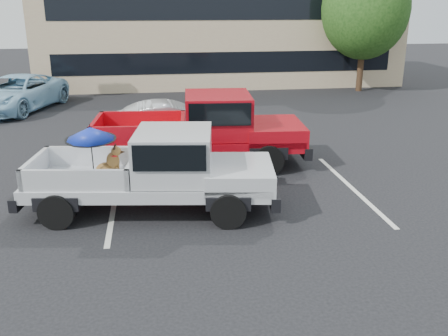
{
  "coord_description": "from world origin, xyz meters",
  "views": [
    {
      "loc": [
        -1.98,
        -9.42,
        4.56
      ],
      "look_at": [
        -0.59,
        0.23,
        1.3
      ],
      "focal_mm": 40.0,
      "sensor_mm": 36.0,
      "label": 1
    }
  ],
  "objects_px": {
    "silver_pickup": "(164,167)",
    "red_pickup": "(211,127)",
    "silver_sedan": "(172,123)",
    "tree_right": "(365,9)",
    "blue_suv": "(16,93)",
    "tree_back": "(272,4)"
  },
  "relations": [
    {
      "from": "silver_pickup",
      "to": "red_pickup",
      "type": "xyz_separation_m",
      "value": [
        1.46,
        3.24,
        0.09
      ]
    },
    {
      "from": "red_pickup",
      "to": "silver_sedan",
      "type": "bearing_deg",
      "value": 117.36
    },
    {
      "from": "tree_right",
      "to": "blue_suv",
      "type": "relative_size",
      "value": 1.24
    },
    {
      "from": "silver_pickup",
      "to": "silver_sedan",
      "type": "relative_size",
      "value": 1.38
    },
    {
      "from": "tree_right",
      "to": "silver_sedan",
      "type": "distance_m",
      "value": 14.25
    },
    {
      "from": "silver_pickup",
      "to": "red_pickup",
      "type": "height_order",
      "value": "red_pickup"
    },
    {
      "from": "silver_pickup",
      "to": "silver_sedan",
      "type": "bearing_deg",
      "value": 93.49
    },
    {
      "from": "silver_pickup",
      "to": "red_pickup",
      "type": "distance_m",
      "value": 3.55
    },
    {
      "from": "tree_right",
      "to": "silver_sedan",
      "type": "xyz_separation_m",
      "value": [
        -10.38,
        -9.11,
        -3.5
      ]
    },
    {
      "from": "silver_pickup",
      "to": "blue_suv",
      "type": "xyz_separation_m",
      "value": [
        -6.05,
        12.04,
        -0.29
      ]
    },
    {
      "from": "tree_back",
      "to": "silver_sedan",
      "type": "bearing_deg",
      "value": -113.34
    },
    {
      "from": "tree_right",
      "to": "blue_suv",
      "type": "height_order",
      "value": "tree_right"
    },
    {
      "from": "red_pickup",
      "to": "blue_suv",
      "type": "relative_size",
      "value": 1.18
    },
    {
      "from": "red_pickup",
      "to": "silver_pickup",
      "type": "bearing_deg",
      "value": -110.12
    },
    {
      "from": "tree_right",
      "to": "silver_sedan",
      "type": "height_order",
      "value": "tree_right"
    },
    {
      "from": "tree_back",
      "to": "blue_suv",
      "type": "distance_m",
      "value": 17.9
    },
    {
      "from": "red_pickup",
      "to": "blue_suv",
      "type": "distance_m",
      "value": 11.58
    },
    {
      "from": "tree_back",
      "to": "red_pickup",
      "type": "distance_m",
      "value": 20.8
    },
    {
      "from": "tree_right",
      "to": "blue_suv",
      "type": "distance_m",
      "value": 17.42
    },
    {
      "from": "tree_back",
      "to": "red_pickup",
      "type": "xyz_separation_m",
      "value": [
        -6.35,
        -19.53,
        -3.28
      ]
    },
    {
      "from": "tree_right",
      "to": "red_pickup",
      "type": "bearing_deg",
      "value": -129.02
    },
    {
      "from": "tree_back",
      "to": "silver_pickup",
      "type": "bearing_deg",
      "value": -108.92
    }
  ]
}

